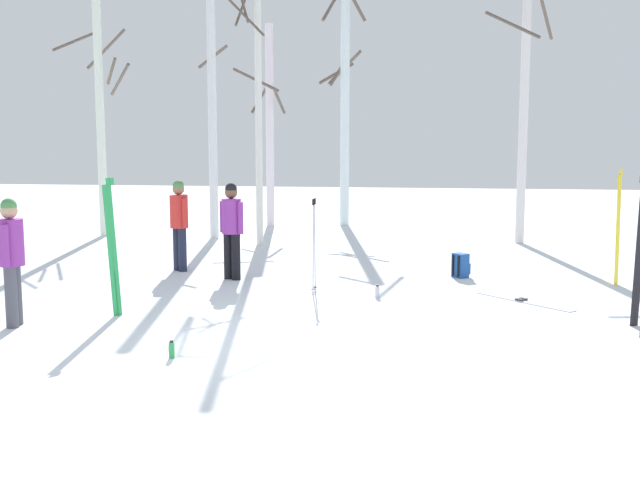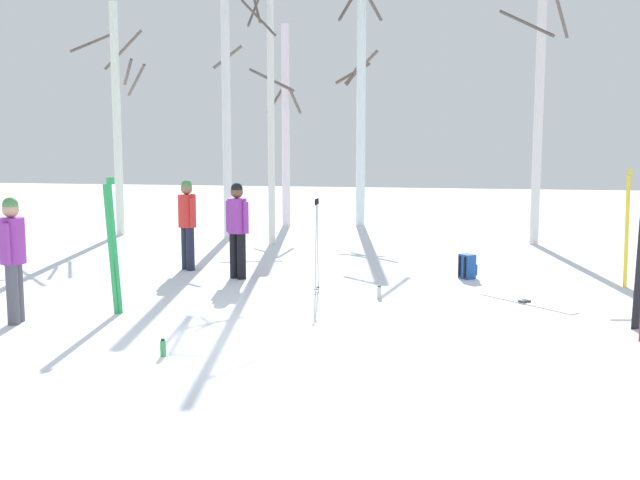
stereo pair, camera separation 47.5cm
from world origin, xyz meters
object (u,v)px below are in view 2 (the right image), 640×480
Objects in this scene: person_1 at (187,219)px; birch_tree_3 at (270,70)px; backpack_1 at (467,267)px; water_bottle_1 at (163,348)px; person_0 at (13,252)px; person_2 at (237,224)px; birch_tree_1 at (227,86)px; ski_pair_planted_2 at (627,229)px; ski_pair_planted_1 at (113,247)px; birch_tree_5 at (539,86)px; birch_tree_0 at (117,114)px; ski_poles_0 at (317,243)px; birch_tree_4 at (361,106)px; ski_pair_lying_0 at (527,303)px; birch_tree_2 at (285,124)px; water_bottle_0 at (379,292)px.

birch_tree_3 reaches higher than person_1.
backpack_1 is 6.64m from water_bottle_1.
person_2 is (2.00, 3.75, 0.00)m from person_0.
person_0 is 1.00× the size of person_1.
birch_tree_1 is at bearing 109.01° from person_2.
ski_pair_planted_2 is 8.70m from birch_tree_3.
ski_pair_planted_1 is 11.12m from birch_tree_5.
birch_tree_0 is (-11.47, 5.13, 2.12)m from ski_pair_planted_2.
ski_poles_0 is (2.53, 2.07, -0.15)m from ski_pair_planted_1.
water_bottle_1 is 0.03× the size of birch_tree_3.
birch_tree_1 is at bearing 96.40° from ski_pair_planted_1.
ski_poles_0 is at bearing -45.08° from birch_tree_0.
birch_tree_4 is 5.58m from birch_tree_5.
ski_pair_lying_0 is (6.92, 2.55, -0.97)m from person_0.
birch_tree_3 reaches higher than person_0.
birch_tree_5 is at bearing 0.33° from birch_tree_0.
ski_pair_planted_1 is 6.28m from backpack_1.
birch_tree_5 is at bearing 101.33° from ski_pair_planted_2.
ski_pair_planted_2 is at bearing -29.07° from birch_tree_3.
ski_pair_planted_2 is at bearing 25.71° from person_0.
birch_tree_5 is (6.09, 1.23, -0.36)m from birch_tree_3.
person_2 is 0.25× the size of birch_tree_4.
person_0 is at bearing -142.31° from ski_poles_0.
birch_tree_4 reaches higher than person_1.
birch_tree_3 is at bearing 134.28° from ski_pair_lying_0.
person_0 is at bearing -154.29° from ski_pair_planted_2.
birch_tree_3 is at bearing 111.77° from ski_poles_0.
birch_tree_5 is at bearing 1.57° from birch_tree_1.
birch_tree_4 is (5.85, 3.23, 0.28)m from birch_tree_0.
ski_pair_planted_2 is 12.74m from birch_tree_0.
water_bottle_0 is at bearing -68.41° from birch_tree_2.
ski_poles_0 is at bearing 39.24° from ski_pair_planted_1.
person_1 reaches higher than water_bottle_0.
birch_tree_0 is at bearing 114.70° from ski_pair_planted_1.
birch_tree_1 reaches higher than ski_pair_planted_2.
ski_pair_planted_2 is 0.27× the size of birch_tree_1.
birch_tree_4 is at bearing 93.66° from ski_poles_0.
ski_pair_planted_2 is 4.36m from water_bottle_0.
water_bottle_0 is at bearing -179.57° from ski_pair_lying_0.
person_1 is at bearing 149.43° from ski_poles_0.
water_bottle_1 is at bearing -115.48° from birch_tree_5.
backpack_1 is at bearing -38.35° from birch_tree_3.
birch_tree_1 is 1.02× the size of birch_tree_5.
birch_tree_2 is (-5.97, 9.39, 2.88)m from ski_pair_lying_0.
birch_tree_0 is 1.05× the size of birch_tree_2.
birch_tree_3 is 6.22m from birch_tree_5.
person_1 is 0.30× the size of birch_tree_2.
backpack_1 is at bearing -107.86° from birch_tree_5.
ski_pair_lying_0 is at bearing 20.26° from person_0.
water_bottle_1 is at bearing -119.52° from water_bottle_0.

